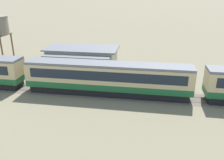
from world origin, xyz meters
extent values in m
cube|color=#1E6033|center=(-17.45, 1.64, 1.30)|extent=(20.84, 2.85, 0.80)
cube|color=#D1B784|center=(-17.45, 1.64, 2.76)|extent=(20.84, 2.85, 2.13)
cube|color=#192330|center=(-17.45, 1.64, 2.87)|extent=(19.17, 2.89, 1.19)
cube|color=slate|center=(-17.45, 1.64, 3.98)|extent=(20.84, 2.68, 0.30)
cube|color=black|center=(-17.45, 1.64, 0.46)|extent=(20.01, 2.45, 0.88)
cylinder|color=black|center=(-10.57, 0.93, 0.45)|extent=(0.90, 0.18, 0.90)
cylinder|color=black|center=(-10.57, 2.36, 0.45)|extent=(0.90, 0.18, 0.90)
cylinder|color=black|center=(-24.32, 0.93, 0.45)|extent=(0.90, 0.18, 0.90)
cylinder|color=black|center=(-24.32, 2.36, 0.45)|extent=(0.90, 0.18, 0.90)
cylinder|color=black|center=(-32.79, 2.36, 0.45)|extent=(0.90, 0.18, 0.90)
cube|color=#665B51|center=(-13.73, 1.64, 0.01)|extent=(164.50, 3.60, 0.01)
cube|color=#4C4238|center=(-13.73, 0.93, 0.02)|extent=(164.50, 0.12, 0.04)
cube|color=#4C4238|center=(-13.73, 2.36, 0.02)|extent=(164.50, 0.12, 0.04)
cube|color=#BCB293|center=(-23.21, 10.48, 1.81)|extent=(10.73, 5.38, 3.62)
cube|color=slate|center=(-23.21, 10.48, 3.72)|extent=(11.59, 5.81, 0.20)
cube|color=slate|center=(-23.21, 6.98, 3.22)|extent=(10.30, 1.60, 0.16)
cylinder|color=brown|center=(-23.21, 6.38, 1.57)|extent=(0.14, 0.14, 3.14)
cylinder|color=brown|center=(-38.29, 14.95, 2.41)|extent=(0.28, 0.28, 4.82)
cylinder|color=brown|center=(-38.29, 11.54, 2.41)|extent=(0.28, 0.28, 4.82)
camera|label=1|loc=(-12.34, -25.80, 12.67)|focal=38.00mm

